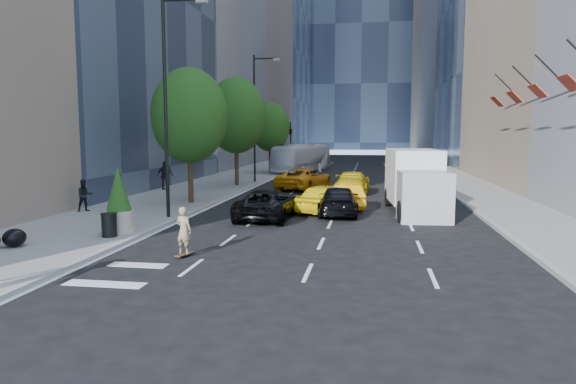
% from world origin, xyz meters
% --- Properties ---
extents(ground, '(160.00, 160.00, 0.00)m').
position_xyz_m(ground, '(0.00, 0.00, 0.00)').
color(ground, black).
rests_on(ground, ground).
extents(sidewalk_left, '(6.00, 120.00, 0.15)m').
position_xyz_m(sidewalk_left, '(-9.00, 30.00, 0.07)').
color(sidewalk_left, slate).
rests_on(sidewalk_left, ground).
extents(sidewalk_right, '(4.00, 120.00, 0.15)m').
position_xyz_m(sidewalk_right, '(10.00, 30.00, 0.07)').
color(sidewalk_right, slate).
rests_on(sidewalk_right, ground).
extents(tower_left_end, '(20.00, 28.00, 60.00)m').
position_xyz_m(tower_left_end, '(-22.00, 92.00, 30.00)').
color(tower_left_end, '#2D3446').
rests_on(tower_left_end, ground).
extents(tower_right_far, '(20.00, 24.00, 50.00)m').
position_xyz_m(tower_right_far, '(22.00, 98.00, 25.00)').
color(tower_right_far, '#7E6C57').
rests_on(tower_right_far, ground).
extents(lamp_near, '(2.13, 0.22, 10.00)m').
position_xyz_m(lamp_near, '(-6.32, 4.00, 5.81)').
color(lamp_near, black).
rests_on(lamp_near, sidewalk_left).
extents(lamp_far, '(2.13, 0.22, 10.00)m').
position_xyz_m(lamp_far, '(-6.32, 22.00, 5.81)').
color(lamp_far, black).
rests_on(lamp_far, sidewalk_left).
extents(tree_near, '(4.20, 4.20, 7.46)m').
position_xyz_m(tree_near, '(-7.20, 9.00, 4.97)').
color(tree_near, '#312613').
rests_on(tree_near, sidewalk_left).
extents(tree_mid, '(4.50, 4.50, 7.99)m').
position_xyz_m(tree_mid, '(-7.20, 19.00, 5.32)').
color(tree_mid, '#312613').
rests_on(tree_mid, sidewalk_left).
extents(tree_far, '(3.90, 3.90, 6.92)m').
position_xyz_m(tree_far, '(-7.20, 32.00, 4.62)').
color(tree_far, '#312613').
rests_on(tree_far, sidewalk_left).
extents(traffic_signal, '(2.48, 0.53, 5.20)m').
position_xyz_m(traffic_signal, '(-6.40, 40.00, 4.23)').
color(traffic_signal, black).
rests_on(traffic_signal, sidewalk_left).
extents(facade_flags, '(1.85, 13.30, 2.05)m').
position_xyz_m(facade_flags, '(10.64, 10.00, 6.18)').
color(facade_flags, black).
rests_on(facade_flags, ground).
extents(skateboarder, '(0.64, 0.51, 1.54)m').
position_xyz_m(skateboarder, '(-3.20, -2.75, 0.77)').
color(skateboarder, '#827051').
rests_on(skateboarder, ground).
extents(black_sedan_lincoln, '(2.50, 5.09, 1.39)m').
position_xyz_m(black_sedan_lincoln, '(-2.00, 5.00, 0.70)').
color(black_sedan_lincoln, black).
rests_on(black_sedan_lincoln, ground).
extents(black_sedan_mercedes, '(2.13, 4.81, 1.37)m').
position_xyz_m(black_sedan_mercedes, '(1.20, 6.80, 0.69)').
color(black_sedan_mercedes, black).
rests_on(black_sedan_mercedes, ground).
extents(taxi_a, '(3.12, 4.64, 1.47)m').
position_xyz_m(taxi_a, '(0.50, 7.50, 0.73)').
color(taxi_a, yellow).
rests_on(taxi_a, ground).
extents(taxi_b, '(2.24, 4.13, 1.29)m').
position_xyz_m(taxi_b, '(1.44, 9.00, 0.64)').
color(taxi_b, '#F89E0D').
rests_on(taxi_b, ground).
extents(taxi_c, '(3.99, 6.02, 1.54)m').
position_xyz_m(taxi_c, '(-1.95, 18.00, 0.77)').
color(taxi_c, orange).
rests_on(taxi_c, ground).
extents(taxi_d, '(2.28, 5.16, 1.47)m').
position_xyz_m(taxi_d, '(1.57, 16.19, 0.74)').
color(taxi_d, gold).
rests_on(taxi_d, ground).
extents(city_bus, '(4.97, 10.90, 2.96)m').
position_xyz_m(city_bus, '(-4.27, 34.11, 1.48)').
color(city_bus, silver).
rests_on(city_bus, ground).
extents(box_truck, '(2.92, 6.80, 3.17)m').
position_xyz_m(box_truck, '(4.98, 7.94, 1.61)').
color(box_truck, silver).
rests_on(box_truck, ground).
extents(pedestrian_a, '(0.98, 0.97, 1.60)m').
position_xyz_m(pedestrian_a, '(-11.20, 4.89, 0.95)').
color(pedestrian_a, black).
rests_on(pedestrian_a, sidewalk_left).
extents(pedestrian_b, '(1.16, 0.52, 1.96)m').
position_xyz_m(pedestrian_b, '(-11.20, 14.95, 1.13)').
color(pedestrian_b, black).
rests_on(pedestrian_b, sidewalk_left).
extents(trash_can, '(0.56, 0.56, 0.84)m').
position_xyz_m(trash_can, '(-6.88, -0.74, 0.57)').
color(trash_can, black).
rests_on(trash_can, sidewalk_left).
extents(planter_shrub, '(1.07, 1.07, 2.57)m').
position_xyz_m(planter_shrub, '(-6.92, 0.13, 1.37)').
color(planter_shrub, '#B5AB96').
rests_on(planter_shrub, sidewalk_left).
extents(garbage_bags, '(1.26, 1.22, 0.62)m').
position_xyz_m(garbage_bags, '(-9.43, -3.07, 0.45)').
color(garbage_bags, black).
rests_on(garbage_bags, sidewalk_left).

